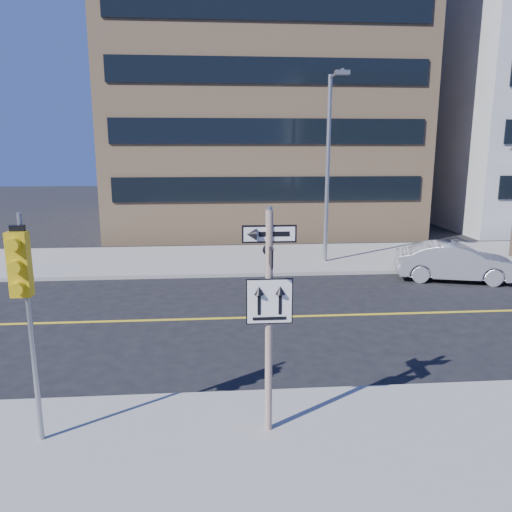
{
  "coord_description": "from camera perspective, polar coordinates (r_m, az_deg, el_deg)",
  "views": [
    {
      "loc": [
        -0.89,
        -10.66,
        5.16
      ],
      "look_at": [
        0.3,
        4.0,
        1.96
      ],
      "focal_mm": 35.0,
      "sensor_mm": 36.0,
      "label": 1
    }
  ],
  "objects": [
    {
      "name": "traffic_signal",
      "position": [
        8.84,
        -25.14,
        -2.85
      ],
      "size": [
        0.32,
        0.45,
        4.0
      ],
      "color": "gray",
      "rests_on": "near_sidewalk"
    },
    {
      "name": "building_brick",
      "position": [
        35.98,
        -0.01,
        18.41
      ],
      "size": [
        18.0,
        18.0,
        18.0
      ],
      "primitive_type": "cube",
      "color": "tan",
      "rests_on": "ground"
    },
    {
      "name": "streetlight_a",
      "position": [
        21.97,
        8.37,
        11.1
      ],
      "size": [
        0.55,
        2.25,
        8.0
      ],
      "color": "gray",
      "rests_on": "far_sidewalk"
    },
    {
      "name": "parked_car_b",
      "position": [
        21.16,
        21.79,
        -0.65
      ],
      "size": [
        2.73,
        4.78,
        1.49
      ],
      "primitive_type": "imported",
      "rotation": [
        0.0,
        0.0,
        1.3
      ],
      "color": "gray",
      "rests_on": "ground"
    },
    {
      "name": "ground",
      "position": [
        11.87,
        0.1,
        -13.47
      ],
      "size": [
        120.0,
        120.0,
        0.0
      ],
      "primitive_type": "plane",
      "color": "black",
      "rests_on": "ground"
    },
    {
      "name": "sign_pole",
      "position": [
        8.63,
        1.5,
        -6.1
      ],
      "size": [
        0.92,
        0.92,
        4.06
      ],
      "color": "beige",
      "rests_on": "near_sidewalk"
    }
  ]
}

